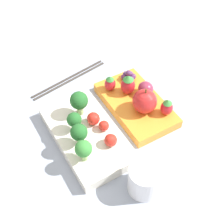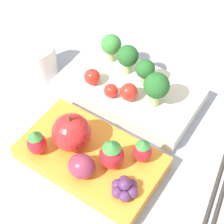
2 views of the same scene
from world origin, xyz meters
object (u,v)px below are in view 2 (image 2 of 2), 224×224
(bento_box_fruit, at_px, (92,158))
(cherry_tomato_2, at_px, (111,91))
(bento_box_savoury, at_px, (129,91))
(broccoli_floret_0, at_px, (111,45))
(strawberry_0, at_px, (112,154))
(grape_cluster, at_px, (125,188))
(strawberry_1, at_px, (36,142))
(broccoli_floret_1, at_px, (145,70))
(cherry_tomato_0, at_px, (92,77))
(plum, at_px, (82,166))
(broccoli_floret_2, at_px, (156,87))
(apple, at_px, (71,132))
(cherry_tomato_1, at_px, (129,92))
(broccoli_floret_3, at_px, (128,57))
(strawberry_2, at_px, (142,151))
(drinking_cup, at_px, (38,61))

(bento_box_fruit, height_order, cherry_tomato_2, cherry_tomato_2)
(bento_box_savoury, height_order, broccoli_floret_0, broccoli_floret_0)
(strawberry_0, relative_size, grape_cluster, 1.38)
(broccoli_floret_0, relative_size, strawberry_1, 1.23)
(broccoli_floret_1, xyz_separation_m, strawberry_0, (0.03, -0.15, -0.01))
(broccoli_floret_0, xyz_separation_m, cherry_tomato_0, (-0.00, -0.06, -0.02))
(plum, bearing_deg, broccoli_floret_1, 89.94)
(broccoli_floret_2, distance_m, grape_cluster, 0.16)
(plum, bearing_deg, apple, 137.71)
(cherry_tomato_1, xyz_separation_m, plum, (0.01, -0.14, -0.00))
(broccoli_floret_3, bearing_deg, broccoli_floret_0, 161.39)
(broccoli_floret_0, bearing_deg, strawberry_1, -89.91)
(bento_box_savoury, relative_size, plum, 6.31)
(cherry_tomato_1, height_order, strawberry_0, strawberry_0)
(bento_box_savoury, distance_m, cherry_tomato_1, 0.04)
(strawberry_1, xyz_separation_m, strawberry_2, (0.13, 0.06, -0.00))
(cherry_tomato_1, relative_size, plum, 0.75)
(broccoli_floret_2, height_order, drinking_cup, broccoli_floret_2)
(broccoli_floret_3, xyz_separation_m, strawberry_1, (-0.04, -0.19, -0.02))
(cherry_tomato_0, bearing_deg, cherry_tomato_2, -14.29)
(bento_box_savoury, relative_size, broccoli_floret_0, 4.56)
(cherry_tomato_0, xyz_separation_m, grape_cluster, (0.13, -0.14, -0.01))
(apple, distance_m, drinking_cup, 0.18)
(cherry_tomato_1, relative_size, apple, 0.44)
(broccoli_floret_3, relative_size, cherry_tomato_2, 2.39)
(bento_box_savoury, height_order, grape_cluster, grape_cluster)
(cherry_tomato_0, xyz_separation_m, strawberry_2, (0.13, -0.09, 0.00))
(strawberry_2, bearing_deg, strawberry_1, -156.10)
(bento_box_savoury, xyz_separation_m, grape_cluster, (0.08, -0.17, 0.02))
(cherry_tomato_0, bearing_deg, bento_box_savoury, 23.59)
(grape_cluster, bearing_deg, bento_box_savoury, 115.43)
(cherry_tomato_2, height_order, drinking_cup, drinking_cup)
(broccoli_floret_2, height_order, cherry_tomato_2, broccoli_floret_2)
(cherry_tomato_0, height_order, strawberry_2, strawberry_2)
(cherry_tomato_0, distance_m, cherry_tomato_1, 0.07)
(broccoli_floret_2, distance_m, drinking_cup, 0.21)
(broccoli_floret_1, xyz_separation_m, cherry_tomato_2, (-0.03, -0.05, -0.02))
(bento_box_fruit, height_order, broccoli_floret_3, broccoli_floret_3)
(bento_box_savoury, xyz_separation_m, bento_box_fruit, (0.01, -0.14, -0.00))
(broccoli_floret_2, xyz_separation_m, plum, (-0.03, -0.15, -0.02))
(broccoli_floret_0, height_order, broccoli_floret_1, broccoli_floret_0)
(broccoli_floret_2, xyz_separation_m, cherry_tomato_0, (-0.10, -0.01, -0.02))
(broccoli_floret_3, bearing_deg, broccoli_floret_1, -15.28)
(broccoli_floret_0, distance_m, broccoli_floret_3, 0.04)
(broccoli_floret_1, height_order, strawberry_1, broccoli_floret_1)
(broccoli_floret_2, bearing_deg, broccoli_floret_1, 136.03)
(bento_box_savoury, xyz_separation_m, broccoli_floret_1, (0.02, 0.02, 0.04))
(apple, xyz_separation_m, plum, (0.04, -0.03, -0.01))
(cherry_tomato_0, distance_m, strawberry_0, 0.15)
(broccoli_floret_0, relative_size, strawberry_2, 1.28)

